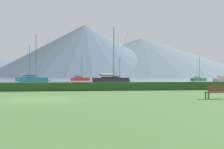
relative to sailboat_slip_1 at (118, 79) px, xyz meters
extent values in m
plane|color=#477038|center=(-20.41, -85.59, -0.61)|extent=(1000.00, 1000.00, 0.00)
cube|color=#8C9EA3|center=(-20.41, 51.41, -0.61)|extent=(320.00, 246.00, 0.00)
cube|color=#284C23|center=(-20.41, -74.59, -0.17)|extent=(80.00, 1.20, 0.89)
cube|color=black|center=(-0.10, -0.01, -0.10)|extent=(6.62, 3.06, 1.00)
cone|color=black|center=(3.51, 0.50, -0.10)|extent=(1.20, 1.00, 0.85)
cube|color=black|center=(-0.46, -0.06, 0.26)|extent=(2.56, 1.85, 0.64)
cylinder|color=#333338|center=(0.44, 0.06, 3.93)|extent=(0.13, 0.13, 7.98)
cylinder|color=#333338|center=(-0.98, -0.14, 0.94)|extent=(2.86, 0.51, 0.11)
cylinder|color=gray|center=(-0.98, -0.14, 0.94)|extent=(2.47, 0.74, 0.40)
cylinder|color=#333338|center=(1.93, 0.27, 3.73)|extent=(3.00, 0.45, 7.59)
cube|color=#19707A|center=(-27.59, -25.27, -0.03)|extent=(7.75, 4.10, 1.16)
cone|color=#19707A|center=(-23.48, -24.34, -0.03)|extent=(1.45, 1.24, 0.98)
cube|color=#16646E|center=(-28.00, -25.37, 0.40)|extent=(3.06, 2.33, 0.74)
cylinder|color=#333338|center=(-26.97, -25.13, 6.13)|extent=(0.15, 0.15, 12.20)
cylinder|color=#333338|center=(-28.59, -25.50, 1.19)|extent=(3.26, 0.86, 0.13)
cylinder|color=#2847A3|center=(-28.59, -25.50, 1.19)|extent=(2.85, 1.08, 0.46)
cylinder|color=#333338|center=(-25.28, -24.75, 5.82)|extent=(3.42, 0.81, 11.60)
cube|color=#9E9EA3|center=(26.45, -26.56, -0.13)|extent=(6.29, 3.25, 0.94)
cube|color=gray|center=(26.12, -26.63, 0.21)|extent=(2.47, 1.87, 0.60)
cylinder|color=#333338|center=(25.63, -26.73, 0.85)|extent=(2.66, 0.66, 0.10)
cylinder|color=orange|center=(25.63, -26.73, 0.85)|extent=(2.32, 0.84, 0.38)
cube|color=#236B38|center=(26.55, -10.18, -0.16)|extent=(6.00, 3.67, 0.89)
cone|color=#236B38|center=(29.62, -9.13, -0.16)|extent=(1.16, 1.03, 0.76)
cube|color=#206032|center=(26.25, -10.28, 0.16)|extent=(2.43, 1.97, 0.57)
cylinder|color=#333338|center=(27.01, -10.02, 3.80)|extent=(0.11, 0.11, 7.83)
cylinder|color=#333338|center=(25.80, -10.43, 0.77)|extent=(2.45, 0.92, 0.10)
cylinder|color=#2D7542|center=(25.80, -10.43, 0.77)|extent=(2.17, 1.04, 0.36)
cylinder|color=#333338|center=(28.28, -9.59, 3.60)|extent=(2.56, 0.90, 7.45)
cube|color=red|center=(-13.97, 1.76, -0.08)|extent=(7.06, 4.07, 1.05)
cone|color=red|center=(-10.31, 2.83, -0.08)|extent=(1.35, 1.18, 0.89)
cube|color=#A52020|center=(-14.34, 1.65, 0.30)|extent=(2.83, 2.23, 0.67)
cylinder|color=#333338|center=(-13.42, 1.92, 4.06)|extent=(0.13, 0.13, 8.19)
cylinder|color=#333338|center=(-14.87, 1.50, 1.02)|extent=(2.92, 0.95, 0.11)
cylinder|color=#2847A3|center=(-14.87, 1.50, 1.02)|extent=(2.57, 1.12, 0.42)
cylinder|color=#333338|center=(-11.91, 2.36, 3.86)|extent=(3.06, 0.92, 7.79)
cube|color=black|center=(-9.31, -43.81, 0.00)|extent=(8.12, 5.07, 1.21)
cone|color=black|center=(-5.18, -42.33, 0.00)|extent=(1.59, 1.41, 1.03)
cube|color=black|center=(-9.72, -43.96, 0.44)|extent=(3.31, 2.70, 0.77)
cylinder|color=#333338|center=(-8.69, -43.59, 5.79)|extent=(0.15, 0.15, 11.47)
cylinder|color=#333338|center=(-10.32, -44.17, 1.26)|extent=(3.30, 1.29, 0.13)
cylinder|color=tan|center=(-10.32, -44.17, 1.26)|extent=(2.93, 1.45, 0.48)
cylinder|color=#333338|center=(-6.99, -42.98, 5.50)|extent=(3.45, 1.26, 10.90)
cube|color=#19707A|center=(-32.27, -2.49, 0.00)|extent=(8.13, 5.10, 1.21)
cone|color=#19707A|center=(-28.14, -0.99, 0.00)|extent=(1.59, 1.42, 1.03)
cube|color=#16646E|center=(-32.69, -2.64, 0.44)|extent=(3.32, 2.71, 0.77)
cylinder|color=#333338|center=(-31.65, -2.27, 5.88)|extent=(0.15, 0.15, 11.66)
cylinder|color=#333338|center=(-33.28, -2.86, 1.26)|extent=(3.30, 1.30, 0.13)
cylinder|color=orange|center=(-33.28, -2.86, 1.26)|extent=(2.93, 1.46, 0.48)
cylinder|color=#333338|center=(-29.95, -1.65, 5.59)|extent=(3.45, 1.28, 11.09)
cube|color=brown|center=(-8.66, -87.01, -0.16)|extent=(1.78, 0.62, 0.06)
cube|color=brown|center=(-8.64, -87.20, 0.12)|extent=(1.74, 0.30, 0.45)
cylinder|color=#333338|center=(-9.47, -86.93, -0.38)|extent=(0.08, 0.08, 0.45)
cylinder|color=#333338|center=(-9.43, -87.25, -0.38)|extent=(0.08, 0.08, 0.45)
cone|color=#4C6070|center=(2.60, 256.00, 32.60)|extent=(237.62, 237.62, 66.41)
cone|color=slate|center=(82.18, 280.24, 26.69)|extent=(298.18, 298.18, 54.60)
camera|label=1|loc=(-18.42, -104.68, 0.88)|focal=46.15mm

